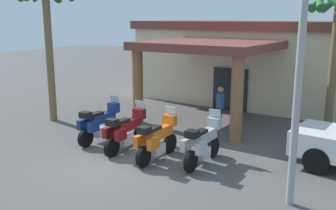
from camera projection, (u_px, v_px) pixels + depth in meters
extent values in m
plane|color=#514F4C|center=(119.00, 163.00, 12.15)|extent=(80.00, 80.00, 0.00)
cube|color=beige|center=(253.00, 65.00, 21.13)|extent=(12.02, 5.97, 3.89)
cube|color=#1E2328|center=(230.00, 89.00, 18.97)|extent=(1.80, 0.14, 2.10)
cube|color=brown|center=(208.00, 45.00, 16.53)|extent=(5.51, 4.99, 0.35)
cylinder|color=brown|center=(138.00, 87.00, 16.53)|extent=(0.46, 0.46, 3.17)
cylinder|color=brown|center=(237.00, 99.00, 14.02)|extent=(0.46, 0.46, 3.17)
cube|color=brown|center=(255.00, 25.00, 20.65)|extent=(12.43, 6.38, 0.44)
cylinder|color=black|center=(115.00, 128.00, 14.89)|extent=(0.15, 0.66, 0.66)
cylinder|color=black|center=(86.00, 138.00, 13.63)|extent=(0.15, 0.66, 0.66)
cube|color=silver|center=(100.00, 132.00, 14.23)|extent=(0.33, 0.56, 0.32)
cube|color=navy|center=(103.00, 118.00, 14.24)|extent=(0.32, 1.15, 0.34)
cube|color=black|center=(96.00, 114.00, 13.91)|extent=(0.29, 0.60, 0.10)
cube|color=navy|center=(114.00, 107.00, 14.69)|extent=(0.44, 0.25, 0.36)
cube|color=#B2BCC6|center=(115.00, 100.00, 14.70)|extent=(0.40, 0.12, 0.36)
cube|color=navy|center=(83.00, 124.00, 13.80)|extent=(0.19, 0.44, 0.36)
cube|color=navy|center=(93.00, 127.00, 13.52)|extent=(0.19, 0.44, 0.36)
cube|color=black|center=(86.00, 115.00, 13.49)|extent=(0.36, 0.33, 0.22)
cylinder|color=black|center=(140.00, 135.00, 13.96)|extent=(0.14, 0.66, 0.66)
cylinder|color=black|center=(112.00, 147.00, 12.68)|extent=(0.14, 0.66, 0.66)
cube|color=silver|center=(126.00, 140.00, 13.29)|extent=(0.32, 0.56, 0.32)
cube|color=maroon|center=(128.00, 125.00, 13.30)|extent=(0.30, 1.15, 0.34)
cube|color=black|center=(122.00, 121.00, 12.96)|extent=(0.28, 0.60, 0.10)
cube|color=maroon|center=(139.00, 114.00, 13.76)|extent=(0.44, 0.24, 0.36)
cube|color=#B2BCC6|center=(140.00, 106.00, 13.76)|extent=(0.40, 0.12, 0.36)
cube|color=maroon|center=(108.00, 132.00, 12.85)|extent=(0.18, 0.44, 0.36)
cube|color=maroon|center=(121.00, 135.00, 12.57)|extent=(0.18, 0.44, 0.36)
cube|color=black|center=(112.00, 122.00, 12.54)|extent=(0.36, 0.32, 0.22)
cylinder|color=black|center=(170.00, 143.00, 13.07)|extent=(0.15, 0.66, 0.66)
cylinder|color=black|center=(144.00, 157.00, 11.79)|extent=(0.15, 0.66, 0.66)
cube|color=silver|center=(157.00, 149.00, 12.40)|extent=(0.33, 0.56, 0.32)
cube|color=orange|center=(159.00, 132.00, 12.41)|extent=(0.31, 1.15, 0.34)
cube|color=black|center=(153.00, 129.00, 12.07)|extent=(0.29, 0.60, 0.10)
cube|color=orange|center=(170.00, 120.00, 12.87)|extent=(0.44, 0.25, 0.36)
cube|color=#B2BCC6|center=(171.00, 112.00, 12.87)|extent=(0.40, 0.12, 0.36)
cube|color=orange|center=(139.00, 141.00, 11.95)|extent=(0.19, 0.44, 0.36)
cube|color=orange|center=(153.00, 144.00, 11.68)|extent=(0.19, 0.44, 0.36)
cube|color=black|center=(144.00, 130.00, 11.64)|extent=(0.36, 0.32, 0.22)
cylinder|color=black|center=(213.00, 147.00, 12.69)|extent=(0.15, 0.66, 0.66)
cylinder|color=black|center=(191.00, 162.00, 11.41)|extent=(0.15, 0.66, 0.66)
cube|color=silver|center=(202.00, 153.00, 12.02)|extent=(0.33, 0.56, 0.32)
cube|color=#B2B2B7|center=(205.00, 136.00, 12.03)|extent=(0.31, 1.15, 0.34)
cube|color=black|center=(200.00, 132.00, 11.69)|extent=(0.29, 0.60, 0.10)
cube|color=#B2B2B7|center=(214.00, 123.00, 12.49)|extent=(0.44, 0.24, 0.36)
cube|color=#B2BCC6|center=(215.00, 114.00, 12.49)|extent=(0.40, 0.12, 0.36)
cube|color=#B2B2B7|center=(186.00, 145.00, 11.57)|extent=(0.18, 0.44, 0.36)
cube|color=#B2B2B7|center=(201.00, 148.00, 11.30)|extent=(0.18, 0.44, 0.36)
cube|color=black|center=(192.00, 134.00, 11.26)|extent=(0.36, 0.32, 0.22)
cylinder|color=#3F334C|center=(220.00, 118.00, 16.00)|extent=(0.14, 0.14, 0.88)
cylinder|color=#3F334C|center=(220.00, 119.00, 15.82)|extent=(0.14, 0.14, 0.88)
cylinder|color=#335999|center=(220.00, 100.00, 15.75)|extent=(0.32, 0.32, 0.62)
cylinder|color=#335999|center=(220.00, 99.00, 15.95)|extent=(0.09, 0.09, 0.59)
cylinder|color=#335999|center=(221.00, 101.00, 15.52)|extent=(0.09, 0.09, 0.59)
sphere|color=tan|center=(221.00, 89.00, 15.64)|extent=(0.24, 0.24, 0.24)
cylinder|color=black|center=(332.00, 146.00, 12.60)|extent=(0.82, 0.31, 0.80)
cylinder|color=black|center=(317.00, 161.00, 11.29)|extent=(0.82, 0.31, 0.80)
cylinder|color=brown|center=(50.00, 60.00, 16.67)|extent=(0.32, 0.32, 5.45)
cylinder|color=brown|center=(333.00, 70.00, 15.19)|extent=(0.32, 0.32, 4.99)
cone|color=#236028|center=(321.00, 0.00, 15.17)|extent=(0.83, 1.54, 1.02)
cylinder|color=#99999E|center=(297.00, 94.00, 8.90)|extent=(0.18, 0.18, 5.53)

